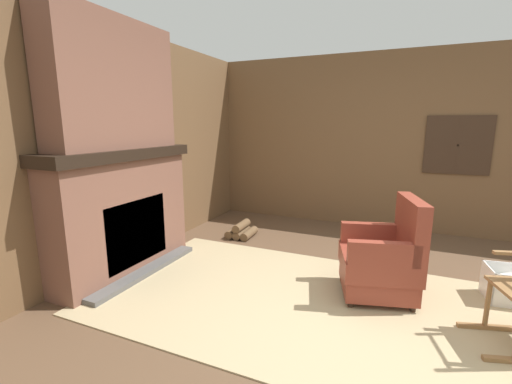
{
  "coord_description": "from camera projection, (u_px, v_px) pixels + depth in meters",
  "views": [
    {
      "loc": [
        0.12,
        -2.66,
        1.58
      ],
      "look_at": [
        -1.24,
        0.45,
        0.9
      ],
      "focal_mm": 24.0,
      "sensor_mm": 36.0,
      "label": 1
    }
  ],
  "objects": [
    {
      "name": "area_rug",
      "position": [
        306.0,
        302.0,
        3.08
      ],
      "size": [
        3.77,
        2.12,
        0.01
      ],
      "color": "tan",
      "rests_on": "ground"
    },
    {
      "name": "wood_panel_wall_back",
      "position": [
        399.0,
        143.0,
        5.0
      ],
      "size": [
        6.16,
        0.09,
        2.6
      ],
      "color": "brown",
      "rests_on": "ground"
    },
    {
      "name": "storage_case",
      "position": [
        136.0,
        141.0,
        3.78
      ],
      "size": [
        0.13,
        0.27,
        0.12
      ],
      "color": "brown",
      "rests_on": "fireplace_hearth"
    },
    {
      "name": "oil_lamp_vase",
      "position": [
        97.0,
        139.0,
        3.3
      ],
      "size": [
        0.1,
        0.1,
        0.31
      ],
      "color": "#99B29E",
      "rests_on": "fireplace_hearth"
    },
    {
      "name": "armchair",
      "position": [
        383.0,
        261.0,
        3.13
      ],
      "size": [
        0.79,
        0.79,
        0.94
      ],
      "rotation": [
        0.0,
        0.0,
        3.41
      ],
      "color": "brown",
      "rests_on": "ground"
    },
    {
      "name": "firewood_stack",
      "position": [
        242.0,
        231.0,
        4.85
      ],
      "size": [
        0.36,
        0.4,
        0.22
      ],
      "rotation": [
        0.0,
        0.0,
        0.03
      ],
      "color": "brown",
      "rests_on": "ground"
    },
    {
      "name": "chimney_breast",
      "position": [
        113.0,
        85.0,
        3.37
      ],
      "size": [
        0.33,
        1.45,
        1.26
      ],
      "color": "brown",
      "rests_on": "fireplace_hearth"
    },
    {
      "name": "ground_plane",
      "position": [
        375.0,
        324.0,
        2.74
      ],
      "size": [
        14.0,
        14.0,
        0.0
      ],
      "primitive_type": "plane",
      "color": "brown"
    },
    {
      "name": "fireplace_hearth",
      "position": [
        124.0,
        212.0,
        3.63
      ],
      "size": [
        0.59,
        1.75,
        1.33
      ],
      "color": "brown",
      "rests_on": "ground"
    },
    {
      "name": "wood_panel_wall_left",
      "position": [
        102.0,
        150.0,
        3.59
      ],
      "size": [
        0.06,
        6.16,
        2.6
      ],
      "color": "brown",
      "rests_on": "ground"
    }
  ]
}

